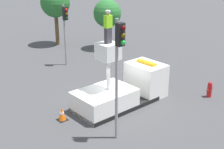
% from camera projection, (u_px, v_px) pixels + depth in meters
% --- Properties ---
extents(ground_plane, '(120.00, 120.00, 0.00)m').
position_uv_depth(ground_plane, '(116.00, 106.00, 18.42)').
color(ground_plane, '#424244').
extents(bucket_truck, '(5.91, 2.38, 3.92)m').
position_uv_depth(bucket_truck, '(123.00, 90.00, 18.46)').
color(bucket_truck, black).
rests_on(bucket_truck, ground).
extents(worker, '(0.40, 0.26, 1.75)m').
position_uv_depth(worker, '(108.00, 27.00, 16.35)').
color(worker, '#38383D').
rests_on(worker, bucket_truck).
extents(traffic_light_pole, '(0.34, 0.57, 5.83)m').
position_uv_depth(traffic_light_pole, '(119.00, 58.00, 13.63)').
color(traffic_light_pole, gray).
rests_on(traffic_light_pole, ground).
extents(traffic_light_across, '(0.34, 0.57, 4.82)m').
position_uv_depth(traffic_light_across, '(65.00, 23.00, 23.99)').
color(traffic_light_across, gray).
rests_on(traffic_light_across, ground).
extents(fire_hydrant, '(0.54, 0.30, 1.01)m').
position_uv_depth(fire_hydrant, '(210.00, 89.00, 19.42)').
color(fire_hydrant, red).
rests_on(fire_hydrant, ground).
extents(traffic_cone_rear, '(0.51, 0.51, 0.76)m').
position_uv_depth(traffic_cone_rear, '(62.00, 114.00, 16.70)').
color(traffic_cone_rear, black).
rests_on(traffic_cone_rear, ground).
extents(tree_left_bg, '(2.81, 2.81, 5.51)m').
position_uv_depth(tree_left_bg, '(55.00, 3.00, 29.54)').
color(tree_left_bg, brown).
rests_on(tree_left_bg, ground).
extents(tree_right_bg, '(2.55, 2.55, 4.61)m').
position_uv_depth(tree_right_bg, '(107.00, 14.00, 28.51)').
color(tree_right_bg, brown).
rests_on(tree_right_bg, ground).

